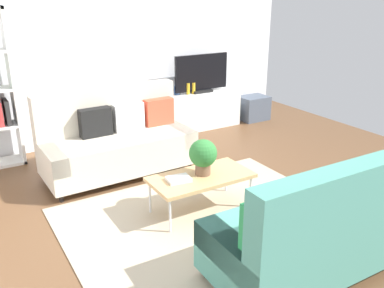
{
  "coord_description": "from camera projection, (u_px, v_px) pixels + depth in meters",
  "views": [
    {
      "loc": [
        -2.25,
        -3.46,
        2.28
      ],
      "look_at": [
        0.02,
        0.31,
        0.65
      ],
      "focal_mm": 38.91,
      "sensor_mm": 36.0,
      "label": 1
    }
  ],
  "objects": [
    {
      "name": "ground_plane",
      "position": [
        205.0,
        207.0,
        4.66
      ],
      "size": [
        7.68,
        7.68,
        0.0
      ],
      "primitive_type": "plane",
      "color": "brown"
    },
    {
      "name": "wall_far",
      "position": [
        108.0,
        47.0,
        6.4
      ],
      "size": [
        6.4,
        0.12,
        2.9
      ],
      "primitive_type": "cube",
      "color": "silver",
      "rests_on": "ground_plane"
    },
    {
      "name": "area_rug",
      "position": [
        207.0,
        219.0,
        4.4
      ],
      "size": [
        2.9,
        2.2,
        0.01
      ],
      "primitive_type": "cube",
      "color": "tan",
      "rests_on": "ground_plane"
    },
    {
      "name": "couch_beige",
      "position": [
        117.0,
        140.0,
        5.38
      ],
      "size": [
        1.92,
        0.89,
        1.1
      ],
      "rotation": [
        0.0,
        0.0,
        3.17
      ],
      "color": "beige",
      "rests_on": "ground_plane"
    },
    {
      "name": "couch_green",
      "position": [
        322.0,
        228.0,
        3.43
      ],
      "size": [
        1.91,
        0.87,
        1.1
      ],
      "rotation": [
        0.0,
        0.0,
        -0.02
      ],
      "color": "teal",
      "rests_on": "ground_plane"
    },
    {
      "name": "coffee_table",
      "position": [
        201.0,
        178.0,
        4.45
      ],
      "size": [
        1.1,
        0.56,
        0.42
      ],
      "color": "tan",
      "rests_on": "ground_plane"
    },
    {
      "name": "tv_console",
      "position": [
        200.0,
        110.0,
        7.24
      ],
      "size": [
        1.4,
        0.44,
        0.64
      ],
      "primitive_type": "cube",
      "color": "silver",
      "rests_on": "ground_plane"
    },
    {
      "name": "tv",
      "position": [
        201.0,
        74.0,
        7.0
      ],
      "size": [
        1.0,
        0.2,
        0.64
      ],
      "color": "black",
      "rests_on": "tv_console"
    },
    {
      "name": "storage_trunk",
      "position": [
        253.0,
        108.0,
        7.72
      ],
      "size": [
        0.52,
        0.4,
        0.44
      ],
      "primitive_type": "cube",
      "color": "#4C5666",
      "rests_on": "ground_plane"
    },
    {
      "name": "potted_plant",
      "position": [
        203.0,
        155.0,
        4.4
      ],
      "size": [
        0.3,
        0.3,
        0.39
      ],
      "color": "brown",
      "rests_on": "coffee_table"
    },
    {
      "name": "table_book_0",
      "position": [
        179.0,
        179.0,
        4.31
      ],
      "size": [
        0.26,
        0.21,
        0.04
      ],
      "primitive_type": "cube",
      "rotation": [
        0.0,
        0.0,
        -0.13
      ],
      "color": "silver",
      "rests_on": "coffee_table"
    },
    {
      "name": "vase_0",
      "position": [
        169.0,
        90.0,
        6.86
      ],
      "size": [
        0.09,
        0.09,
        0.19
      ],
      "primitive_type": "cylinder",
      "color": "#4C72B2",
      "rests_on": "tv_console"
    },
    {
      "name": "vase_1",
      "position": [
        177.0,
        90.0,
        6.93
      ],
      "size": [
        0.1,
        0.1,
        0.14
      ],
      "primitive_type": "cylinder",
      "color": "#4C72B2",
      "rests_on": "tv_console"
    },
    {
      "name": "bottle_0",
      "position": [
        188.0,
        89.0,
        6.93
      ],
      "size": [
        0.06,
        0.06,
        0.19
      ],
      "primitive_type": "cylinder",
      "color": "gold",
      "rests_on": "tv_console"
    },
    {
      "name": "bottle_1",
      "position": [
        194.0,
        88.0,
        6.98
      ],
      "size": [
        0.06,
        0.06,
        0.18
      ],
      "primitive_type": "cylinder",
      "color": "gold",
      "rests_on": "tv_console"
    }
  ]
}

